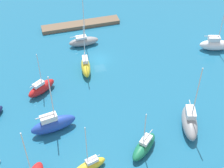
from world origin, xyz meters
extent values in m
plane|color=#1E668C|center=(0.00, 0.00, 0.00)|extent=(160.00, 160.00, 0.00)
cube|color=brown|center=(1.24, -14.27, 0.45)|extent=(19.23, 2.99, 0.89)
ellipsoid|color=yellow|center=(3.76, 3.22, 1.22)|extent=(2.56, 6.31, 2.44)
cube|color=silver|center=(3.70, 2.73, 2.82)|extent=(1.36, 2.33, 0.75)
cylinder|color=silver|center=(3.79, 3.52, 6.94)|extent=(0.15, 0.15, 9.01)
cylinder|color=silver|center=(3.64, 2.27, 3.34)|extent=(0.42, 2.53, 0.12)
ellipsoid|color=gray|center=(-10.26, 23.23, 1.43)|extent=(4.72, 8.15, 2.85)
cube|color=silver|center=(-10.45, 22.64, 3.38)|extent=(2.28, 3.12, 1.05)
cylinder|color=silver|center=(-10.15, 23.60, 8.42)|extent=(0.19, 0.19, 11.12)
cylinder|color=silver|center=(-10.64, 22.01, 4.06)|extent=(1.13, 3.23, 0.15)
cylinder|color=silver|center=(16.92, 27.24, 7.24)|extent=(0.17, 0.17, 9.64)
ellipsoid|color=#19724C|center=(-1.07, 25.68, 0.97)|extent=(6.27, 5.88, 1.94)
cube|color=silver|center=(-1.46, 25.33, 2.24)|extent=(2.60, 2.50, 0.61)
cylinder|color=silver|center=(-0.83, 25.89, 5.50)|extent=(0.16, 0.16, 7.12)
cylinder|color=silver|center=(-1.93, 24.92, 2.70)|extent=(2.29, 2.03, 0.12)
ellipsoid|color=#2347B2|center=(12.48, 17.29, 1.38)|extent=(8.17, 3.43, 2.76)
cube|color=silver|center=(13.10, 17.39, 3.32)|extent=(3.02, 1.77, 1.11)
cylinder|color=silver|center=(12.09, 17.23, 7.44)|extent=(0.19, 0.19, 9.35)
cylinder|color=silver|center=(13.67, 17.48, 4.02)|extent=(3.19, 0.64, 0.15)
ellipsoid|color=yellow|center=(8.27, 26.83, 0.85)|extent=(5.67, 3.02, 1.71)
cube|color=silver|center=(7.85, 26.72, 2.01)|extent=(2.15, 1.48, 0.59)
cylinder|color=silver|center=(8.53, 26.90, 5.93)|extent=(0.13, 0.13, 8.45)
cylinder|color=silver|center=(7.50, 26.63, 2.45)|extent=(2.09, 0.64, 0.10)
ellipsoid|color=white|center=(-25.87, 3.40, 1.23)|extent=(7.37, 4.21, 2.47)
cube|color=silver|center=(-25.33, 3.24, 2.96)|extent=(2.81, 2.06, 0.99)
cylinder|color=silver|center=(-26.20, 3.50, 6.60)|extent=(0.17, 0.17, 8.27)
cylinder|color=silver|center=(-24.68, 3.05, 3.61)|extent=(3.08, 1.02, 0.13)
ellipsoid|color=gray|center=(2.20, -6.15, 1.00)|extent=(6.77, 2.21, 1.99)
cube|color=silver|center=(2.74, -6.15, 2.25)|extent=(2.44, 1.32, 0.51)
cylinder|color=silver|center=(1.86, -6.15, 6.87)|extent=(0.16, 0.16, 9.76)
cylinder|color=silver|center=(3.55, -6.15, 2.66)|extent=(3.37, 0.14, 0.13)
ellipsoid|color=red|center=(13.38, 7.13, 1.09)|extent=(6.22, 4.98, 2.18)
cube|color=silver|center=(13.79, 7.41, 2.49)|extent=(2.49, 2.17, 0.63)
cylinder|color=silver|center=(13.12, 6.96, 5.65)|extent=(0.15, 0.15, 6.94)
cylinder|color=silver|center=(14.28, 7.73, 2.96)|extent=(2.39, 1.63, 0.12)
camera|label=1|loc=(13.17, 57.45, 45.87)|focal=54.66mm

